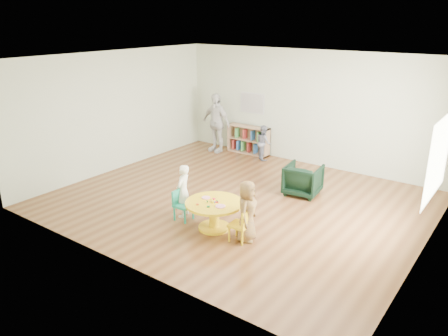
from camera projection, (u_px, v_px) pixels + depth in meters
name	position (u px, v px, depth m)	size (l,w,h in m)	color
room	(240.00, 108.00, 8.21)	(7.10, 7.00, 2.80)	brown
activity_table	(214.00, 210.00, 7.56)	(1.01, 1.01, 0.55)	yellow
kid_chair_left	(182.00, 204.00, 7.93)	(0.31, 0.31, 0.56)	#1B9574
kid_chair_right	(242.00, 224.00, 7.14)	(0.33, 0.33, 0.57)	yellow
bookshelf	(249.00, 140.00, 11.80)	(1.20, 0.30, 0.75)	#A57D5B
alphabet_poster	(252.00, 103.00, 11.56)	(0.74, 0.01, 0.54)	silver
armchair	(303.00, 180.00, 9.04)	(0.69, 0.71, 0.65)	black
child_left	(183.00, 191.00, 8.00)	(0.36, 0.24, 1.00)	white
child_right	(247.00, 211.00, 7.12)	(0.51, 0.33, 1.04)	gold
toddler	(264.00, 143.00, 11.22)	(0.44, 0.34, 0.91)	#181F3E
adult_caretaker	(216.00, 123.00, 11.81)	(0.94, 0.39, 1.60)	silver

